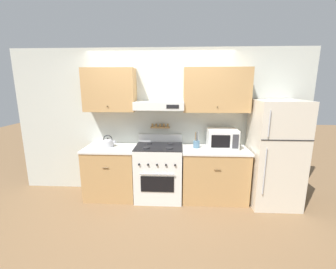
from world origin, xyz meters
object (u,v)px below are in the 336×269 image
(microwave, at_px, (222,139))
(stove_range, at_px, (159,172))
(refrigerator, at_px, (275,153))
(utensil_crock, at_px, (196,144))
(tea_kettle, at_px, (108,142))

(microwave, bearing_deg, stove_range, -175.31)
(stove_range, relative_size, refrigerator, 0.63)
(refrigerator, height_order, utensil_crock, refrigerator)
(tea_kettle, bearing_deg, utensil_crock, 0.00)
(stove_range, xyz_separation_m, refrigerator, (1.89, -0.06, 0.38))
(refrigerator, xyz_separation_m, tea_kettle, (-2.77, 0.12, 0.11))
(microwave, xyz_separation_m, utensil_crock, (-0.43, -0.02, -0.09))
(stove_range, xyz_separation_m, tea_kettle, (-0.88, 0.07, 0.49))
(refrigerator, bearing_deg, stove_range, 178.31)
(stove_range, bearing_deg, utensil_crock, 6.25)
(tea_kettle, height_order, utensil_crock, utensil_crock)
(stove_range, height_order, utensil_crock, utensil_crock)
(microwave, height_order, utensil_crock, microwave)
(microwave, bearing_deg, tea_kettle, -179.47)
(tea_kettle, bearing_deg, stove_range, -4.48)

